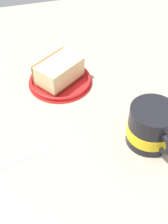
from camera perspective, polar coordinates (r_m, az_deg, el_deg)
ground_plane at (r=77.09cm, az=1.23°, el=1.85°), size 115.36×115.36×2.23cm
small_plate at (r=81.12cm, az=-4.54°, el=6.06°), size 17.07×17.07×1.59cm
cake_slice at (r=79.46cm, az=-4.80°, el=7.78°), size 13.09×14.13×5.66cm
tea_mug at (r=65.18cm, az=12.63°, el=-2.73°), size 12.60×10.08×9.47cm
teaspoon at (r=65.16cm, az=-8.91°, el=-7.71°), size 4.20×13.72×0.80cm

